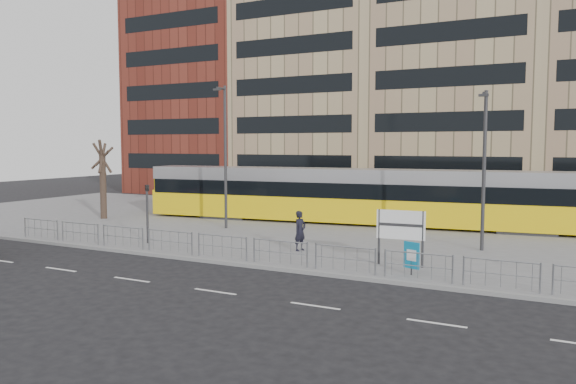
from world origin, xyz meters
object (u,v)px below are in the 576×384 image
at_px(lamp_post_east, 484,164).
at_px(tram, 364,196).
at_px(bare_tree, 102,139).
at_px(station_sign, 401,227).
at_px(lamp_post_west, 225,152).
at_px(ad_panel, 412,256).
at_px(pedestrian, 300,231).
at_px(traffic_light_west, 147,206).

bearing_deg(lamp_post_east, tram, 143.31).
relative_size(tram, bare_tree, 4.11).
height_order(station_sign, lamp_post_west, lamp_post_west).
bearing_deg(bare_tree, station_sign, -13.83).
bearing_deg(station_sign, ad_panel, -63.98).
bearing_deg(tram, ad_panel, -69.43).
distance_m(lamp_post_west, lamp_post_east, 15.33).
bearing_deg(bare_tree, pedestrian, -14.40).
xyz_separation_m(station_sign, traffic_light_west, (-13.42, -0.67, 0.31)).
height_order(tram, bare_tree, bare_tree).
xyz_separation_m(station_sign, lamp_post_east, (2.61, 5.23, 2.62)).
relative_size(pedestrian, lamp_post_east, 0.25).
xyz_separation_m(traffic_light_west, lamp_post_east, (16.04, 5.90, 2.30)).
xyz_separation_m(ad_panel, lamp_post_east, (1.73, 6.75, 3.50)).
height_order(station_sign, ad_panel, station_sign).
bearing_deg(lamp_post_east, ad_panel, -104.37).
bearing_deg(pedestrian, lamp_post_west, 73.63).
relative_size(station_sign, bare_tree, 0.32).
xyz_separation_m(station_sign, lamp_post_west, (-12.70, 5.67, 3.11)).
xyz_separation_m(pedestrian, traffic_light_west, (-8.08, -1.80, 0.99)).
height_order(pedestrian, lamp_post_west, lamp_post_west).
relative_size(lamp_post_west, bare_tree, 1.17).
bearing_deg(pedestrian, ad_panel, -97.70).
bearing_deg(station_sign, tram, 112.22).
xyz_separation_m(station_sign, pedestrian, (-5.34, 1.13, -0.68)).
relative_size(lamp_post_east, bare_tree, 1.04).
distance_m(pedestrian, lamp_post_east, 9.54).
bearing_deg(tram, station_sign, -69.89).
distance_m(tram, pedestrian, 10.32).
relative_size(tram, traffic_light_west, 9.92).
xyz_separation_m(tram, lamp_post_east, (8.30, -6.18, 2.47)).
bearing_deg(traffic_light_west, lamp_post_west, 98.27).
xyz_separation_m(pedestrian, lamp_post_west, (-7.36, 4.54, 3.79)).
relative_size(station_sign, traffic_light_west, 0.77).
bearing_deg(ad_panel, pedestrian, 176.93).
height_order(lamp_post_west, bare_tree, lamp_post_west).
bearing_deg(lamp_post_west, traffic_light_west, -96.49).
xyz_separation_m(traffic_light_west, bare_tree, (-9.50, 6.31, 3.65)).
bearing_deg(tram, pedestrian, -94.46).
xyz_separation_m(ad_panel, traffic_light_west, (-14.31, 0.85, 1.20)).
bearing_deg(traffic_light_west, tram, 72.11).
height_order(traffic_light_west, lamp_post_east, lamp_post_east).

